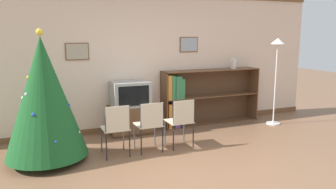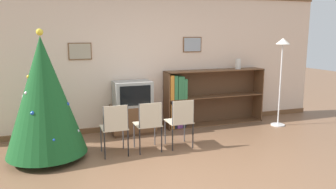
{
  "view_description": "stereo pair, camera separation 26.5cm",
  "coord_description": "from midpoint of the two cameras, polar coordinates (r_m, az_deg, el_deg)",
  "views": [
    {
      "loc": [
        -1.91,
        -3.53,
        1.87
      ],
      "look_at": [
        0.16,
        1.41,
        0.88
      ],
      "focal_mm": 35.0,
      "sensor_mm": 36.0,
      "label": 1
    },
    {
      "loc": [
        -1.66,
        -3.62,
        1.87
      ],
      "look_at": [
        0.16,
        1.41,
        0.88
      ],
      "focal_mm": 35.0,
      "sensor_mm": 36.0,
      "label": 2
    }
  ],
  "objects": [
    {
      "name": "ground_plane",
      "position": [
        4.41,
        6.18,
        -14.65
      ],
      "size": [
        24.0,
        24.0,
        0.0
      ],
      "primitive_type": "plane",
      "color": "brown"
    },
    {
      "name": "bookshelf",
      "position": [
        6.76,
        6.24,
        -0.66
      ],
      "size": [
        2.16,
        0.36,
        1.14
      ],
      "color": "brown",
      "rests_on": "ground_plane"
    },
    {
      "name": "christmas_tree",
      "position": [
        5.08,
        -19.4,
        -0.31
      ],
      "size": [
        1.17,
        1.17,
        1.95
      ],
      "color": "maroon",
      "rests_on": "ground_plane"
    },
    {
      "name": "folding_chair_center",
      "position": [
        5.22,
        -1.87,
        -5.03
      ],
      "size": [
        0.4,
        0.4,
        0.82
      ],
      "color": "beige",
      "rests_on": "ground_plane"
    },
    {
      "name": "folding_chair_right",
      "position": [
        5.41,
        3.66,
        -4.5
      ],
      "size": [
        0.4,
        0.4,
        0.82
      ],
      "color": "beige",
      "rests_on": "ground_plane"
    },
    {
      "name": "vase",
      "position": [
        7.11,
        13.16,
        5.24
      ],
      "size": [
        0.12,
        0.12,
        0.22
      ],
      "color": "silver",
      "rests_on": "bookshelf"
    },
    {
      "name": "tv_console",
      "position": [
        6.28,
        -4.93,
        -4.31
      ],
      "size": [
        0.82,
        0.49,
        0.54
      ],
      "color": "#4C311E",
      "rests_on": "ground_plane"
    },
    {
      "name": "folding_chair_left",
      "position": [
        5.09,
        -7.76,
        -5.55
      ],
      "size": [
        0.4,
        0.4,
        0.82
      ],
      "color": "beige",
      "rests_on": "ground_plane"
    },
    {
      "name": "television",
      "position": [
        6.17,
        -4.99,
        0.17
      ],
      "size": [
        0.7,
        0.47,
        0.47
      ],
      "color": "#9E9E99",
      "rests_on": "tv_console"
    },
    {
      "name": "wall_back",
      "position": [
        6.45,
        -3.81,
        5.85
      ],
      "size": [
        8.15,
        0.11,
        2.7
      ],
      "color": "beige",
      "rests_on": "ground_plane"
    },
    {
      "name": "standing_lamp",
      "position": [
        7.02,
        20.25,
        5.8
      ],
      "size": [
        0.28,
        0.28,
        1.79
      ],
      "color": "silver",
      "rests_on": "ground_plane"
    }
  ]
}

